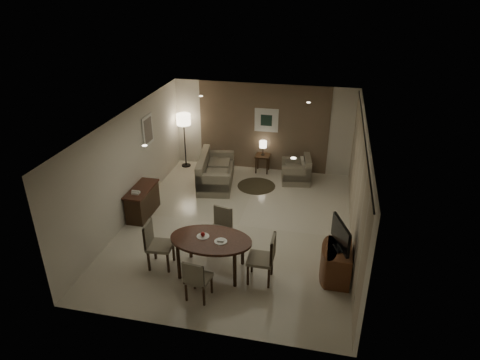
% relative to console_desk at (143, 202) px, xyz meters
% --- Properties ---
extents(room_shell, '(5.50, 7.00, 2.70)m').
position_rel_console_desk_xyz_m(room_shell, '(2.49, 0.40, 0.98)').
color(room_shell, beige).
rests_on(room_shell, ground).
extents(taupe_accent, '(3.96, 0.03, 2.70)m').
position_rel_console_desk_xyz_m(taupe_accent, '(2.49, 3.48, 0.98)').
color(taupe_accent, brown).
rests_on(taupe_accent, wall_back).
extents(curtain_wall, '(0.08, 6.70, 2.58)m').
position_rel_console_desk_xyz_m(curtain_wall, '(5.17, 0.00, 0.95)').
color(curtain_wall, '#C5B39A').
rests_on(curtain_wall, wall_right).
extents(curtain_rod, '(0.03, 6.80, 0.03)m').
position_rel_console_desk_xyz_m(curtain_rod, '(5.17, 0.00, 2.27)').
color(curtain_rod, black).
rests_on(curtain_rod, wall_right).
extents(art_back_frame, '(0.72, 0.03, 0.72)m').
position_rel_console_desk_xyz_m(art_back_frame, '(2.59, 3.46, 1.23)').
color(art_back_frame, silver).
rests_on(art_back_frame, wall_back).
extents(art_back_canvas, '(0.34, 0.01, 0.34)m').
position_rel_console_desk_xyz_m(art_back_canvas, '(2.59, 3.44, 1.23)').
color(art_back_canvas, black).
rests_on(art_back_canvas, wall_back).
extents(art_left_frame, '(0.03, 0.60, 0.80)m').
position_rel_console_desk_xyz_m(art_left_frame, '(-0.23, 1.20, 1.48)').
color(art_left_frame, silver).
rests_on(art_left_frame, wall_left).
extents(art_left_canvas, '(0.01, 0.46, 0.64)m').
position_rel_console_desk_xyz_m(art_left_canvas, '(-0.21, 1.20, 1.48)').
color(art_left_canvas, gray).
rests_on(art_left_canvas, wall_left).
extents(downlight_nl, '(0.10, 0.10, 0.01)m').
position_rel_console_desk_xyz_m(downlight_nl, '(1.09, -1.80, 2.31)').
color(downlight_nl, white).
rests_on(downlight_nl, ceiling).
extents(downlight_nr, '(0.10, 0.10, 0.01)m').
position_rel_console_desk_xyz_m(downlight_nr, '(3.89, -1.80, 2.31)').
color(downlight_nr, white).
rests_on(downlight_nr, ceiling).
extents(downlight_fl, '(0.10, 0.10, 0.01)m').
position_rel_console_desk_xyz_m(downlight_fl, '(1.09, 1.80, 2.31)').
color(downlight_fl, white).
rests_on(downlight_fl, ceiling).
extents(downlight_fr, '(0.10, 0.10, 0.01)m').
position_rel_console_desk_xyz_m(downlight_fr, '(3.89, 1.80, 2.31)').
color(downlight_fr, white).
rests_on(downlight_fr, ceiling).
extents(console_desk, '(0.48, 1.20, 0.75)m').
position_rel_console_desk_xyz_m(console_desk, '(0.00, 0.00, 0.00)').
color(console_desk, '#4F2619').
rests_on(console_desk, floor).
extents(telephone, '(0.20, 0.14, 0.09)m').
position_rel_console_desk_xyz_m(telephone, '(0.00, -0.30, 0.43)').
color(telephone, white).
rests_on(telephone, console_desk).
extents(tv_cabinet, '(0.48, 0.90, 0.70)m').
position_rel_console_desk_xyz_m(tv_cabinet, '(4.89, -1.50, -0.03)').
color(tv_cabinet, brown).
rests_on(tv_cabinet, floor).
extents(flat_tv, '(0.36, 0.85, 0.60)m').
position_rel_console_desk_xyz_m(flat_tv, '(4.87, -1.50, 0.65)').
color(flat_tv, black).
rests_on(flat_tv, tv_cabinet).
extents(dining_table, '(1.68, 1.05, 0.79)m').
position_rel_console_desk_xyz_m(dining_table, '(2.34, -1.84, 0.02)').
color(dining_table, '#4F2619').
rests_on(dining_table, floor).
extents(chair_near, '(0.49, 0.49, 0.91)m').
position_rel_console_desk_xyz_m(chair_near, '(2.32, -2.66, 0.08)').
color(chair_near, '#77705B').
rests_on(chair_near, floor).
extents(chair_far, '(0.56, 0.56, 0.96)m').
position_rel_console_desk_xyz_m(chair_far, '(2.28, -1.04, 0.10)').
color(chair_far, '#77705B').
rests_on(chair_far, floor).
extents(chair_left, '(0.54, 0.54, 1.03)m').
position_rel_console_desk_xyz_m(chair_left, '(1.25, -1.90, 0.14)').
color(chair_left, '#77705B').
rests_on(chair_left, floor).
extents(chair_right, '(0.51, 0.51, 1.04)m').
position_rel_console_desk_xyz_m(chair_right, '(3.37, -1.91, 0.15)').
color(chair_right, '#77705B').
rests_on(chair_right, floor).
extents(plate_a, '(0.26, 0.26, 0.02)m').
position_rel_console_desk_xyz_m(plate_a, '(2.16, -1.79, 0.42)').
color(plate_a, white).
rests_on(plate_a, dining_table).
extents(plate_b, '(0.26, 0.26, 0.02)m').
position_rel_console_desk_xyz_m(plate_b, '(2.56, -1.89, 0.42)').
color(plate_b, white).
rests_on(plate_b, dining_table).
extents(fruit_apple, '(0.09, 0.09, 0.09)m').
position_rel_console_desk_xyz_m(fruit_apple, '(2.16, -1.79, 0.47)').
color(fruit_apple, '#A31312').
rests_on(fruit_apple, plate_a).
extents(napkin, '(0.12, 0.08, 0.03)m').
position_rel_console_desk_xyz_m(napkin, '(2.56, -1.89, 0.44)').
color(napkin, white).
rests_on(napkin, plate_b).
extents(round_rug, '(1.10, 1.10, 0.01)m').
position_rel_console_desk_xyz_m(round_rug, '(2.54, 2.20, -0.37)').
color(round_rug, '#3F3623').
rests_on(round_rug, floor).
extents(sofa, '(1.98, 1.21, 0.87)m').
position_rel_console_desk_xyz_m(sofa, '(1.35, 2.11, 0.06)').
color(sofa, '#77705B').
rests_on(sofa, floor).
extents(armchair, '(0.93, 0.98, 0.77)m').
position_rel_console_desk_xyz_m(armchair, '(3.62, 2.78, 0.01)').
color(armchair, '#77705B').
rests_on(armchair, floor).
extents(side_table, '(0.43, 0.43, 0.55)m').
position_rel_console_desk_xyz_m(side_table, '(2.54, 3.23, -0.10)').
color(side_table, '#301D10').
rests_on(side_table, floor).
extents(table_lamp, '(0.22, 0.22, 0.50)m').
position_rel_console_desk_xyz_m(table_lamp, '(2.54, 3.25, 0.43)').
color(table_lamp, '#FFEAC1').
rests_on(table_lamp, side_table).
extents(floor_lamp, '(0.44, 0.44, 1.72)m').
position_rel_console_desk_xyz_m(floor_lamp, '(0.07, 3.14, 0.48)').
color(floor_lamp, '#FFE5B7').
rests_on(floor_lamp, floor).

